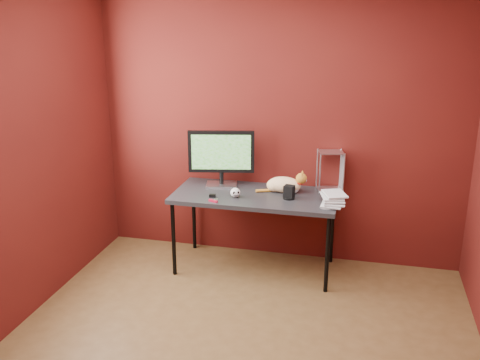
% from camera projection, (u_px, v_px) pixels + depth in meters
% --- Properties ---
extents(room, '(3.52, 3.52, 2.61)m').
position_uv_depth(room, '(235.00, 162.00, 3.39)').
color(room, brown).
rests_on(room, ground).
extents(desk, '(1.50, 0.70, 0.75)m').
position_uv_depth(desk, '(255.00, 199.00, 4.92)').
color(desk, black).
rests_on(desk, ground).
extents(monitor, '(0.62, 0.26, 0.54)m').
position_uv_depth(monitor, '(221.00, 156.00, 5.04)').
color(monitor, silver).
rests_on(monitor, desk).
extents(cat, '(0.47, 0.18, 0.22)m').
position_uv_depth(cat, '(285.00, 184.00, 4.93)').
color(cat, orange).
rests_on(cat, desk).
extents(skull_mug, '(0.09, 0.10, 0.09)m').
position_uv_depth(skull_mug, '(235.00, 193.00, 4.80)').
color(skull_mug, silver).
rests_on(skull_mug, desk).
extents(speaker, '(0.11, 0.11, 0.12)m').
position_uv_depth(speaker, '(289.00, 193.00, 4.77)').
color(speaker, black).
rests_on(speaker, desk).
extents(book_stack, '(0.25, 0.28, 1.19)m').
position_uv_depth(book_stack, '(326.00, 138.00, 4.47)').
color(book_stack, beige).
rests_on(book_stack, desk).
extents(wire_rack, '(0.26, 0.23, 0.38)m').
position_uv_depth(wire_rack, '(330.00, 171.00, 4.95)').
color(wire_rack, silver).
rests_on(wire_rack, desk).
extents(pocket_knife, '(0.09, 0.05, 0.02)m').
position_uv_depth(pocket_knife, '(213.00, 201.00, 4.70)').
color(pocket_knife, '#A70C26').
rests_on(pocket_knife, desk).
extents(black_gadget, '(0.06, 0.04, 0.03)m').
position_uv_depth(black_gadget, '(212.00, 196.00, 4.82)').
color(black_gadget, black).
rests_on(black_gadget, desk).
extents(washer, '(0.04, 0.04, 0.00)m').
position_uv_depth(washer, '(216.00, 199.00, 4.77)').
color(washer, silver).
rests_on(washer, desk).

